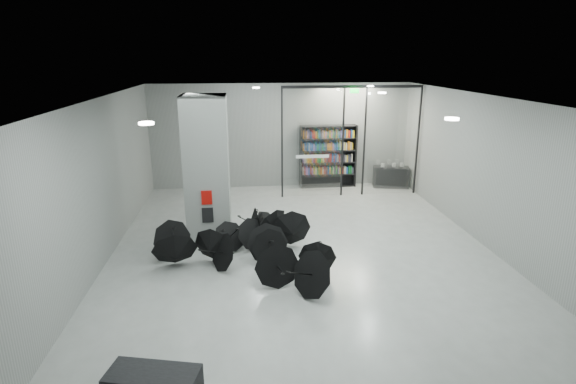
{
  "coord_description": "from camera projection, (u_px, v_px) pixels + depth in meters",
  "views": [
    {
      "loc": [
        -1.52,
        -10.25,
        4.99
      ],
      "look_at": [
        -0.3,
        1.5,
        1.4
      ],
      "focal_mm": 28.09,
      "sensor_mm": 36.0,
      "label": 1
    }
  ],
  "objects": [
    {
      "name": "room",
      "position": [
        307.0,
        151.0,
        10.53
      ],
      "size": [
        14.0,
        14.02,
        4.01
      ],
      "color": "gray",
      "rests_on": "ground"
    },
    {
      "name": "info_panel",
      "position": [
        208.0,
        215.0,
        12.17
      ],
      "size": [
        0.3,
        0.03,
        0.42
      ],
      "primitive_type": "cube",
      "color": "black",
      "rests_on": "column"
    },
    {
      "name": "exit_sign",
      "position": [
        354.0,
        91.0,
        15.53
      ],
      "size": [
        0.3,
        0.06,
        0.15
      ],
      "primitive_type": "cube",
      "color": "#0CE533",
      "rests_on": "room"
    },
    {
      "name": "umbrella_cluster",
      "position": [
        253.0,
        248.0,
        11.43
      ],
      "size": [
        4.81,
        4.6,
        1.29
      ],
      "color": "black",
      "rests_on": "ground"
    },
    {
      "name": "bookshelf",
      "position": [
        328.0,
        156.0,
        17.61
      ],
      "size": [
        2.22,
        0.5,
        2.42
      ],
      "primitive_type": null,
      "rotation": [
        0.0,
        0.0,
        0.03
      ],
      "color": "black",
      "rests_on": "ground"
    },
    {
      "name": "column",
      "position": [
        207.0,
        168.0,
        12.43
      ],
      "size": [
        1.2,
        1.2,
        4.0
      ],
      "primitive_type": "cube",
      "color": "slate",
      "rests_on": "ground"
    },
    {
      "name": "glass_partition",
      "position": [
        351.0,
        137.0,
        16.19
      ],
      "size": [
        5.06,
        0.08,
        4.0
      ],
      "color": "silver",
      "rests_on": "ground"
    },
    {
      "name": "fire_cabinet",
      "position": [
        207.0,
        198.0,
        12.03
      ],
      "size": [
        0.28,
        0.04,
        0.38
      ],
      "primitive_type": "cube",
      "color": "#A50A07",
      "rests_on": "column"
    },
    {
      "name": "bench",
      "position": [
        154.0,
        384.0,
        6.8
      ],
      "size": [
        1.48,
        0.9,
        0.44
      ],
      "primitive_type": "cube",
      "rotation": [
        0.0,
        0.0,
        -0.24
      ],
      "color": "black",
      "rests_on": "ground"
    },
    {
      "name": "shop_counter",
      "position": [
        391.0,
        177.0,
        17.71
      ],
      "size": [
        1.45,
        0.82,
        0.82
      ],
      "primitive_type": "cube",
      "rotation": [
        0.0,
        0.0,
        -0.21
      ],
      "color": "black",
      "rests_on": "ground"
    }
  ]
}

